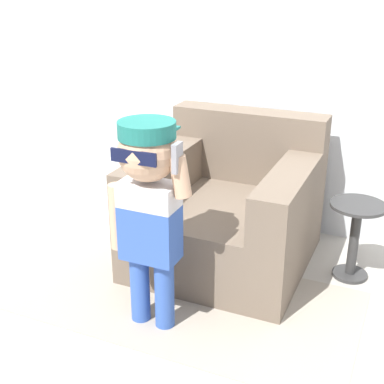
{
  "coord_description": "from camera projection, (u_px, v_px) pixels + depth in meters",
  "views": [
    {
      "loc": [
        0.87,
        -2.54,
        1.64
      ],
      "look_at": [
        -0.16,
        -0.21,
        0.58
      ],
      "focal_mm": 50.0,
      "sensor_mm": 36.0,
      "label": 1
    }
  ],
  "objects": [
    {
      "name": "rug",
      "position": [
        183.0,
        299.0,
        2.88
      ],
      "size": [
        1.85,
        0.94,
        0.01
      ],
      "color": "#9E9384",
      "rests_on": "ground_plane"
    },
    {
      "name": "wall_back",
      "position": [
        282.0,
        31.0,
        3.27
      ],
      "size": [
        10.0,
        0.05,
        2.6
      ],
      "color": "silver",
      "rests_on": "ground_plane"
    },
    {
      "name": "armchair",
      "position": [
        228.0,
        211.0,
        3.19
      ],
      "size": [
        0.97,
        1.0,
        0.85
      ],
      "color": "#6B5B4C",
      "rests_on": "ground_plane"
    },
    {
      "name": "ground_plane",
      "position": [
        232.0,
        276.0,
        3.1
      ],
      "size": [
        10.0,
        10.0,
        0.0
      ],
      "primitive_type": "plane",
      "color": "#ADA89E"
    },
    {
      "name": "side_table",
      "position": [
        355.0,
        233.0,
        3.0
      ],
      "size": [
        0.31,
        0.31,
        0.46
      ],
      "color": "#333333",
      "rests_on": "ground_plane"
    },
    {
      "name": "person_child",
      "position": [
        148.0,
        195.0,
        2.43
      ],
      "size": [
        0.43,
        0.32,
        1.04
      ],
      "color": "#3356AD",
      "rests_on": "ground_plane"
    }
  ]
}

